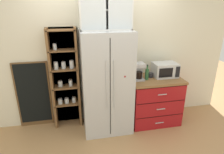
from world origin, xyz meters
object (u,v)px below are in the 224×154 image
object	(u,v)px
mug_charcoal	(150,75)
microwave	(165,70)
refrigerator	(106,82)
bottle_green	(147,73)
chalkboard_menu	(34,95)
coffee_maker	(139,71)

from	to	relation	value
mug_charcoal	microwave	bearing A→B (deg)	-0.90
refrigerator	microwave	world-z (taller)	refrigerator
bottle_green	chalkboard_menu	world-z (taller)	chalkboard_menu
chalkboard_menu	refrigerator	bearing A→B (deg)	-14.06
coffee_maker	mug_charcoal	distance (m)	0.28
coffee_maker	chalkboard_menu	xyz separation A→B (m)	(-1.88, 0.29, -0.43)
coffee_maker	mug_charcoal	xyz separation A→B (m)	(0.25, 0.05, -0.11)
refrigerator	coffee_maker	distance (m)	0.61
coffee_maker	bottle_green	distance (m)	0.15
microwave	mug_charcoal	xyz separation A→B (m)	(-0.28, 0.00, -0.09)
refrigerator	coffee_maker	size ratio (longest dim) A/B	5.78
refrigerator	microwave	distance (m)	1.13
refrigerator	microwave	bearing A→B (deg)	3.73
bottle_green	coffee_maker	bearing A→B (deg)	160.83
microwave	chalkboard_menu	xyz separation A→B (m)	(-2.42, 0.25, -0.40)
mug_charcoal	bottle_green	world-z (taller)	bottle_green
coffee_maker	chalkboard_menu	size ratio (longest dim) A/B	0.25
mug_charcoal	bottle_green	bearing A→B (deg)	-139.44
refrigerator	chalkboard_menu	world-z (taller)	refrigerator
chalkboard_menu	coffee_maker	bearing A→B (deg)	-8.82
microwave	bottle_green	world-z (taller)	bottle_green
refrigerator	microwave	xyz separation A→B (m)	(1.12, 0.07, 0.13)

